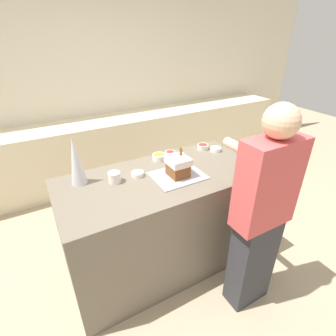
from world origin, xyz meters
TOP-DOWN VIEW (x-y plane):
  - ground_plane at (0.00, 0.00)m, footprint 12.00×12.00m
  - wall_back at (0.00, 2.17)m, footprint 8.00×0.05m
  - back_cabinet_block at (0.00, 1.84)m, footprint 6.00×0.60m
  - kitchen_island at (0.00, 0.00)m, footprint 1.69×0.80m
  - baking_tray at (0.11, -0.06)m, footprint 0.41×0.33m
  - gingerbread_house at (0.12, -0.06)m, footprint 0.16×0.18m
  - decorative_tree at (-0.61, 0.22)m, footprint 0.12×0.12m
  - candy_bowl_center_rear at (0.24, 0.28)m, footprint 0.09×0.09m
  - candy_bowl_beside_tree at (0.69, 0.18)m, footprint 0.10×0.10m
  - candy_bowl_behind_tray at (-0.17, 0.10)m, footprint 0.10×0.10m
  - candy_bowl_far_right at (0.12, 0.27)m, footprint 0.12×0.12m
  - candy_bowl_front_corner at (0.61, 0.28)m, footprint 0.11×0.11m
  - mug at (-0.37, 0.10)m, footprint 0.09×0.09m
  - person at (0.42, -0.68)m, footprint 0.43×0.54m

SIDE VIEW (x-z plane):
  - ground_plane at x=0.00m, z-range 0.00..0.00m
  - back_cabinet_block at x=0.00m, z-range 0.00..0.89m
  - kitchen_island at x=0.00m, z-range 0.00..0.95m
  - person at x=0.42m, z-range 0.03..1.68m
  - baking_tray at x=0.11m, z-range 0.95..0.95m
  - candy_bowl_beside_tree at x=0.69m, z-range 0.95..0.98m
  - candy_bowl_behind_tray at x=-0.17m, z-range 0.95..0.99m
  - candy_bowl_front_corner at x=0.61m, z-range 0.95..1.00m
  - candy_bowl_center_rear at x=0.24m, z-range 0.95..1.00m
  - candy_bowl_far_right at x=0.12m, z-range 0.95..1.00m
  - mug at x=-0.37m, z-range 0.95..1.03m
  - gingerbread_house at x=0.12m, z-range 0.93..1.15m
  - decorative_tree at x=-0.61m, z-range 0.95..1.33m
  - wall_back at x=0.00m, z-range 0.00..2.60m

